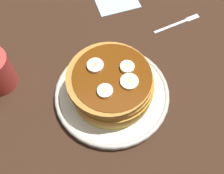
{
  "coord_description": "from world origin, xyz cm",
  "views": [
    {
      "loc": [
        28.84,
        -0.91,
        55.33
      ],
      "look_at": [
        0.0,
        0.0,
        4.15
      ],
      "focal_mm": 46.09,
      "sensor_mm": 36.0,
      "label": 1
    }
  ],
  "objects_px": {
    "plate": "(112,94)",
    "banana_slice_0": "(105,91)",
    "pancake_stack": "(111,85)",
    "fork": "(180,23)",
    "banana_slice_1": "(127,67)",
    "banana_slice_2": "(95,66)",
    "banana_slice_3": "(129,82)"
  },
  "relations": [
    {
      "from": "banana_slice_1",
      "to": "fork",
      "type": "height_order",
      "value": "banana_slice_1"
    },
    {
      "from": "banana_slice_1",
      "to": "banana_slice_3",
      "type": "relative_size",
      "value": 0.81
    },
    {
      "from": "banana_slice_1",
      "to": "banana_slice_2",
      "type": "relative_size",
      "value": 0.86
    },
    {
      "from": "fork",
      "to": "banana_slice_0",
      "type": "bearing_deg",
      "value": -38.88
    },
    {
      "from": "banana_slice_1",
      "to": "banana_slice_3",
      "type": "distance_m",
      "value": 0.03
    },
    {
      "from": "pancake_stack",
      "to": "banana_slice_3",
      "type": "relative_size",
      "value": 5.03
    },
    {
      "from": "pancake_stack",
      "to": "banana_slice_0",
      "type": "height_order",
      "value": "banana_slice_0"
    },
    {
      "from": "banana_slice_1",
      "to": "banana_slice_0",
      "type": "bearing_deg",
      "value": -40.66
    },
    {
      "from": "banana_slice_0",
      "to": "fork",
      "type": "xyz_separation_m",
      "value": [
        -0.24,
        0.19,
        -0.08
      ]
    },
    {
      "from": "plate",
      "to": "banana_slice_0",
      "type": "height_order",
      "value": "banana_slice_0"
    },
    {
      "from": "plate",
      "to": "pancake_stack",
      "type": "relative_size",
      "value": 1.39
    },
    {
      "from": "pancake_stack",
      "to": "banana_slice_1",
      "type": "distance_m",
      "value": 0.05
    },
    {
      "from": "pancake_stack",
      "to": "banana_slice_0",
      "type": "relative_size",
      "value": 5.95
    },
    {
      "from": "pancake_stack",
      "to": "fork",
      "type": "height_order",
      "value": "pancake_stack"
    },
    {
      "from": "banana_slice_1",
      "to": "fork",
      "type": "distance_m",
      "value": 0.25
    },
    {
      "from": "banana_slice_3",
      "to": "pancake_stack",
      "type": "bearing_deg",
      "value": -114.53
    },
    {
      "from": "plate",
      "to": "fork",
      "type": "bearing_deg",
      "value": 138.9
    },
    {
      "from": "pancake_stack",
      "to": "fork",
      "type": "distance_m",
      "value": 0.27
    },
    {
      "from": "banana_slice_2",
      "to": "banana_slice_1",
      "type": "bearing_deg",
      "value": 84.82
    },
    {
      "from": "banana_slice_0",
      "to": "banana_slice_2",
      "type": "relative_size",
      "value": 0.91
    },
    {
      "from": "plate",
      "to": "banana_slice_0",
      "type": "xyz_separation_m",
      "value": [
        0.03,
        -0.01,
        0.08
      ]
    },
    {
      "from": "plate",
      "to": "banana_slice_3",
      "type": "height_order",
      "value": "banana_slice_3"
    },
    {
      "from": "banana_slice_3",
      "to": "banana_slice_2",
      "type": "bearing_deg",
      "value": -120.47
    },
    {
      "from": "plate",
      "to": "banana_slice_3",
      "type": "distance_m",
      "value": 0.08
    },
    {
      "from": "banana_slice_1",
      "to": "pancake_stack",
      "type": "bearing_deg",
      "value": -63.39
    },
    {
      "from": "pancake_stack",
      "to": "banana_slice_1",
      "type": "xyz_separation_m",
      "value": [
        -0.02,
        0.03,
        0.04
      ]
    },
    {
      "from": "banana_slice_3",
      "to": "fork",
      "type": "bearing_deg",
      "value": 146.38
    },
    {
      "from": "banana_slice_2",
      "to": "banana_slice_0",
      "type": "bearing_deg",
      "value": 17.39
    },
    {
      "from": "banana_slice_0",
      "to": "banana_slice_3",
      "type": "relative_size",
      "value": 0.85
    },
    {
      "from": "banana_slice_3",
      "to": "plate",
      "type": "bearing_deg",
      "value": -114.81
    },
    {
      "from": "banana_slice_1",
      "to": "fork",
      "type": "xyz_separation_m",
      "value": [
        -0.19,
        0.15,
        -0.08
      ]
    },
    {
      "from": "banana_slice_2",
      "to": "banana_slice_3",
      "type": "height_order",
      "value": "banana_slice_2"
    }
  ]
}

